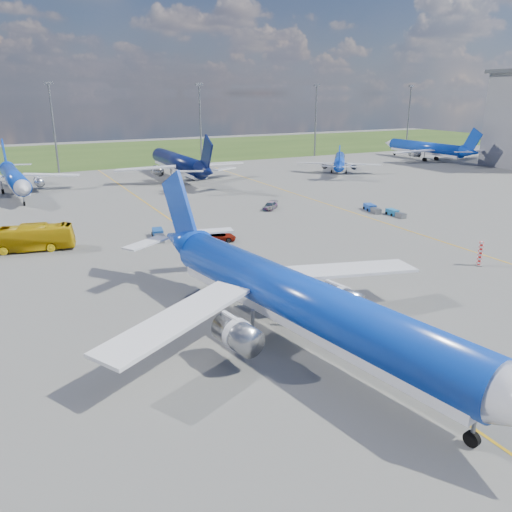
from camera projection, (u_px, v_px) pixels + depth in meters
name	position (u px, v px, depth m)	size (l,w,h in m)	color
ground	(344.00, 339.00, 42.19)	(400.00, 400.00, 0.00)	#5A5A57
grass_strip	(76.00, 155.00, 169.00)	(400.00, 80.00, 0.01)	#2D4719
taxiway_lines	(218.00, 251.00, 65.68)	(60.25, 160.00, 0.02)	gold
floodlight_masts	(131.00, 121.00, 135.63)	(202.20, 0.50, 22.70)	slate
warning_post	(480.00, 254.00, 59.79)	(0.50, 0.50, 3.00)	red
bg_jet_nnw	(17.00, 195.00, 102.48)	(28.47, 37.36, 9.79)	#0C38B2
bg_jet_n	(179.00, 179.00, 120.99)	(33.50, 43.98, 11.52)	#07103A
bg_jet_ne	(339.00, 172.00, 132.00)	(23.12, 30.35, 7.95)	#0C38B2
bg_jet_ene	(424.00, 160.00, 156.29)	(30.35, 39.84, 10.43)	#0C38B2
main_airliner	(300.00, 347.00, 40.87)	(34.48, 45.26, 11.85)	#0C38B2
apron_bus	(24.00, 238.00, 65.30)	(2.92, 12.46, 3.47)	gold
service_car_b	(219.00, 237.00, 70.01)	(2.17, 4.72, 1.31)	#999999
service_car_c	(270.00, 206.00, 89.20)	(1.81, 4.44, 1.29)	#999999
baggage_tug_w	(395.00, 213.00, 84.52)	(1.51, 4.38, 0.96)	#1A649E
baggage_tug_c	(158.00, 235.00, 71.44)	(2.25, 5.16, 1.12)	navy
baggage_tug_e	(372.00, 208.00, 87.80)	(2.49, 5.04, 1.09)	#1A449F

